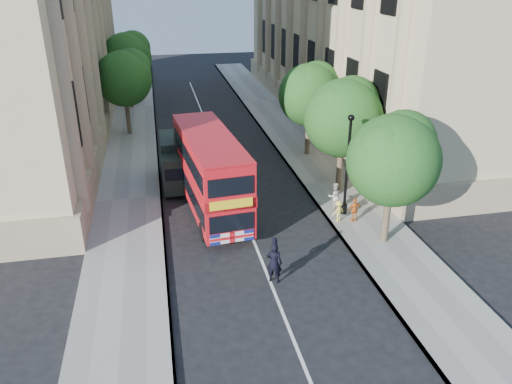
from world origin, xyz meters
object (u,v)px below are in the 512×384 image
police_constable (274,263)px  woman_pedestrian (335,196)px  lamp_post (347,170)px  double_decker_bus (210,171)px  box_van (179,163)px

police_constable → woman_pedestrian: police_constable is taller
lamp_post → police_constable: (-4.85, -5.00, -1.63)m
double_decker_bus → box_van: 4.07m
double_decker_bus → police_constable: size_ratio=5.02×
double_decker_bus → police_constable: (1.66, -6.98, -1.33)m
lamp_post → double_decker_bus: 6.82m
double_decker_bus → box_van: double_decker_bus is taller
box_van → police_constable: (3.05, -10.70, -0.45)m
lamp_post → police_constable: lamp_post is taller
lamp_post → woman_pedestrian: lamp_post is taller
lamp_post → woman_pedestrian: size_ratio=3.55×
lamp_post → woman_pedestrian: (-0.32, 0.58, -1.66)m
box_van → woman_pedestrian: 9.16m
lamp_post → police_constable: 7.16m
box_van → police_constable: box_van is taller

